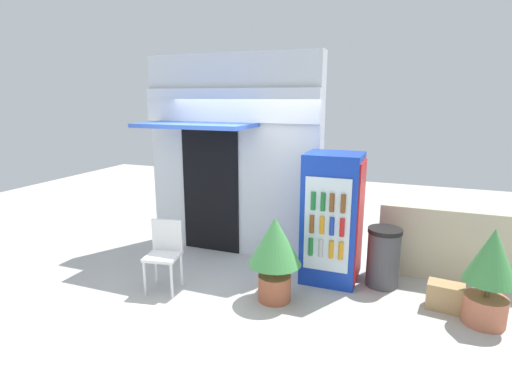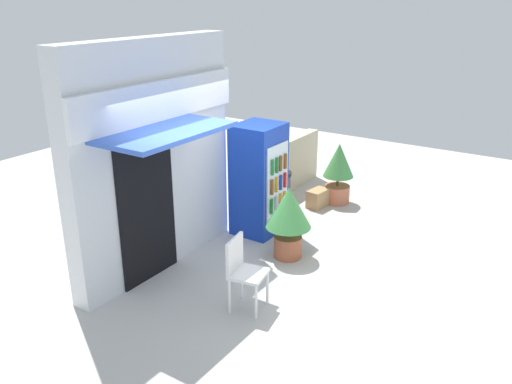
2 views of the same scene
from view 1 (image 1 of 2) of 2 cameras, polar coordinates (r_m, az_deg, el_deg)
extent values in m
plane|color=beige|center=(5.76, -5.60, -12.99)|extent=(16.00, 16.00, 0.00)
cube|color=silver|center=(6.62, -3.18, 5.03)|extent=(2.88, 0.30, 3.19)
cube|color=white|center=(6.38, -4.00, 12.03)|extent=(2.88, 0.08, 0.51)
cube|color=blue|center=(6.19, -8.54, 9.25)|extent=(1.72, 0.90, 0.06)
cube|color=black|center=(6.73, -6.39, 0.25)|extent=(0.99, 0.03, 2.07)
cube|color=#1438B2|center=(5.72, 10.59, -3.61)|extent=(0.75, 0.67, 1.81)
cube|color=silver|center=(5.39, 9.89, -4.62)|extent=(0.60, 0.02, 1.26)
cube|color=red|center=(5.67, 14.40, -3.96)|extent=(0.02, 0.61, 1.63)
cylinder|color=#196B2D|center=(5.52, 7.66, -7.59)|extent=(0.06, 0.06, 0.24)
cylinder|color=#B2B2B7|center=(5.49, 9.07, -7.75)|extent=(0.06, 0.06, 0.24)
cylinder|color=orange|center=(5.47, 10.48, -7.90)|extent=(0.06, 0.06, 0.24)
cylinder|color=orange|center=(5.45, 11.79, -8.04)|extent=(0.06, 0.06, 0.24)
cylinder|color=brown|center=(5.41, 7.82, -4.47)|extent=(0.06, 0.06, 0.24)
cylinder|color=orange|center=(5.39, 9.23, -4.61)|extent=(0.06, 0.06, 0.24)
cylinder|color=#1938A5|center=(5.36, 10.57, -4.74)|extent=(0.06, 0.06, 0.24)
cylinder|color=red|center=(5.34, 11.97, -4.88)|extent=(0.06, 0.06, 0.24)
cylinder|color=#196B2D|center=(5.33, 8.01, -1.24)|extent=(0.06, 0.06, 0.24)
cylinder|color=#196B2D|center=(5.30, 9.37, -1.36)|extent=(0.06, 0.06, 0.24)
cylinder|color=brown|center=(5.28, 10.59, -1.47)|extent=(0.06, 0.06, 0.24)
cylinder|color=brown|center=(5.26, 12.11, -1.60)|extent=(0.06, 0.06, 0.24)
cylinder|color=white|center=(5.59, -15.32, -11.63)|extent=(0.04, 0.04, 0.46)
cylinder|color=white|center=(5.45, -11.74, -12.11)|extent=(0.04, 0.04, 0.46)
cylinder|color=white|center=(5.88, -13.81, -10.25)|extent=(0.04, 0.04, 0.46)
cylinder|color=white|center=(5.75, -10.38, -10.66)|extent=(0.04, 0.04, 0.46)
cube|color=white|center=(5.57, -12.95, -8.79)|extent=(0.49, 0.48, 0.04)
cube|color=white|center=(5.64, -12.33, -5.90)|extent=(0.42, 0.12, 0.43)
cylinder|color=#AD5B3D|center=(5.33, 2.61, -13.22)|extent=(0.42, 0.42, 0.33)
cylinder|color=brown|center=(5.22, 2.64, -10.82)|extent=(0.05, 0.05, 0.16)
cone|color=#47994C|center=(5.08, 2.68, -6.87)|extent=(0.67, 0.67, 0.61)
cylinder|color=#BC6B4C|center=(5.48, 29.36, -14.22)|extent=(0.46, 0.46, 0.33)
cylinder|color=brown|center=(5.38, 29.68, -11.74)|extent=(0.05, 0.05, 0.19)
cone|color=#47994C|center=(5.23, 30.19, -7.69)|extent=(0.56, 0.56, 0.62)
cylinder|color=#47474C|center=(5.87, 17.38, -8.98)|extent=(0.43, 0.43, 0.76)
cylinder|color=black|center=(5.73, 17.66, -5.18)|extent=(0.46, 0.46, 0.06)
cube|color=beige|center=(6.36, 27.69, -6.89)|extent=(2.40, 0.22, 1.03)
cube|color=tan|center=(5.61, 24.97, -13.11)|extent=(0.44, 0.31, 0.33)
camera|label=2|loc=(7.83, -63.60, 14.74)|focal=37.16mm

